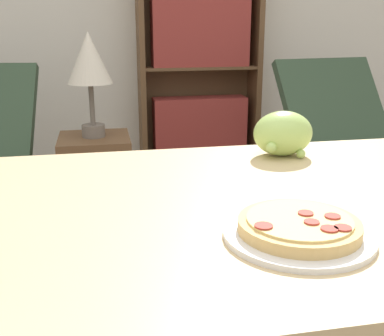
% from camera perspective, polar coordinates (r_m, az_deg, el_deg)
% --- Properties ---
extents(dining_table, '(1.34, 0.84, 0.75)m').
position_cam_1_polar(dining_table, '(1.00, 6.95, -8.77)').
color(dining_table, '#D1B27F').
rests_on(dining_table, ground_plane).
extents(pizza_on_plate, '(0.25, 0.25, 0.04)m').
position_cam_1_polar(pizza_on_plate, '(0.81, 12.54, -7.06)').
color(pizza_on_plate, white).
rests_on(pizza_on_plate, dining_table).
extents(grape_bunch, '(0.16, 0.12, 0.12)m').
position_cam_1_polar(grape_bunch, '(1.28, 10.74, 4.02)').
color(grape_bunch, '#A8CC66').
rests_on(grape_bunch, dining_table).
extents(lounge_chair_far, '(0.71, 0.84, 0.88)m').
position_cam_1_polar(lounge_chair_far, '(2.83, 17.99, -0.27)').
color(lounge_chair_far, black).
rests_on(lounge_chair_far, ground_plane).
extents(bookshelf, '(0.83, 0.25, 1.57)m').
position_cam_1_polar(bookshelf, '(3.38, 0.88, 10.70)').
color(bookshelf, brown).
rests_on(bookshelf, ground_plane).
extents(side_table, '(0.34, 0.34, 0.55)m').
position_cam_1_polar(side_table, '(2.46, -11.18, -2.62)').
color(side_table, brown).
rests_on(side_table, ground_plane).
extents(table_lamp, '(0.21, 0.21, 0.49)m').
position_cam_1_polar(table_lamp, '(2.33, -12.07, 12.07)').
color(table_lamp, '#665B51').
rests_on(table_lamp, side_table).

